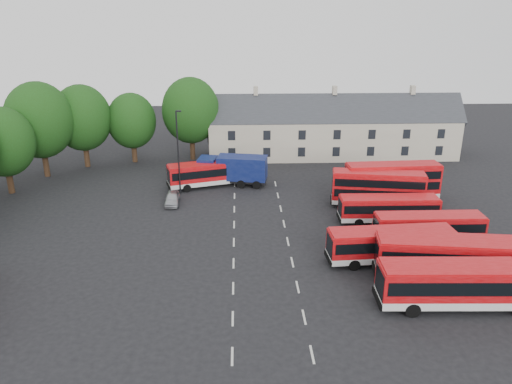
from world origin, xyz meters
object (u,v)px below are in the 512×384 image
at_px(bus_row_a, 464,282).
at_px(lamppost, 178,150).
at_px(bus_dd_south, 378,187).
at_px(box_truck, 234,169).
at_px(silver_car, 172,198).

relative_size(bus_row_a, lamppost, 1.24).
distance_m(bus_dd_south, lamppost, 22.38).
xyz_separation_m(bus_dd_south, lamppost, (-21.68, 4.73, 2.95)).
distance_m(box_truck, silver_car, 9.21).
bearing_deg(bus_row_a, lamppost, 135.29).
bearing_deg(silver_car, lamppost, 77.79).
bearing_deg(silver_car, bus_row_a, -44.24).
height_order(bus_row_a, box_truck, box_truck).
bearing_deg(bus_row_a, box_truck, 123.37).
distance_m(bus_dd_south, box_truck, 17.34).
relative_size(bus_dd_south, lamppost, 1.02).
distance_m(bus_row_a, silver_car, 31.30).
distance_m(box_truck, lamppost, 7.57).
bearing_deg(lamppost, bus_dd_south, -12.31).
distance_m(bus_row_a, bus_dd_south, 19.34).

